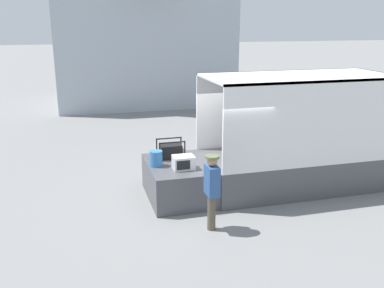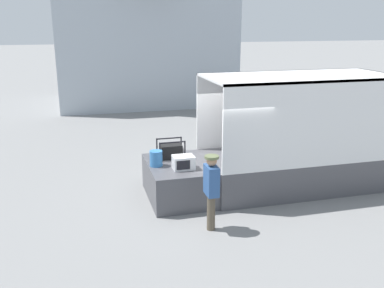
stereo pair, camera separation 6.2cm
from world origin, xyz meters
The scene contains 8 objects.
ground_plane centered at (0.00, 0.00, 0.00)m, with size 160.00×160.00×0.00m, color gray.
box_truck centered at (4.12, 0.00, 0.99)m, with size 7.04×2.26×3.06m.
tailgate_deck centered at (-0.78, 0.00, 0.46)m, with size 1.57×2.14×0.92m, color #4C4C51.
microwave centered at (-0.76, -0.43, 1.09)m, with size 0.52×0.41×0.33m.
portable_generator centered at (-0.85, 0.50, 1.11)m, with size 0.70×0.45×0.50m.
orange_bucket centered at (-1.37, -0.04, 1.12)m, with size 0.32×0.32×0.39m.
worker_person centered at (-0.52, -1.93, 1.04)m, with size 0.31×0.44×1.70m.
house_backdrop centered at (0.54, 14.21, 4.38)m, with size 9.62×6.65×8.60m.
Camera 2 is at (-3.11, -10.05, 4.41)m, focal length 40.00 mm.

